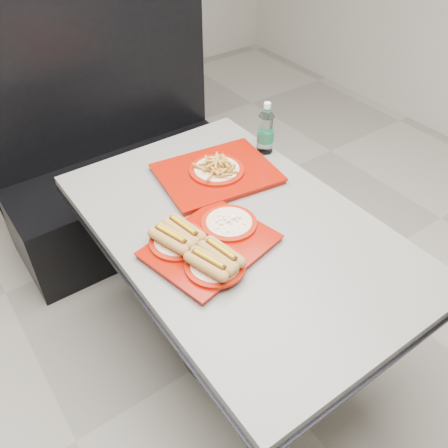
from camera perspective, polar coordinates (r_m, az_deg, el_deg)
ground at (r=2.33m, az=1.39°, el=-14.20°), size 6.00×6.00×0.00m
diner_table at (r=1.88m, az=1.67°, el=-3.94°), size 0.92×1.42×0.75m
booth_bench at (r=2.75m, az=-12.28°, el=6.59°), size 1.30×0.57×1.35m
tray_near at (r=1.64m, az=-2.15°, el=-2.43°), size 0.48×0.41×0.09m
tray_far at (r=2.00m, az=-0.88°, el=6.36°), size 0.52×0.43×0.09m
water_bottle at (r=2.14m, az=5.04°, el=11.08°), size 0.08×0.08×0.24m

